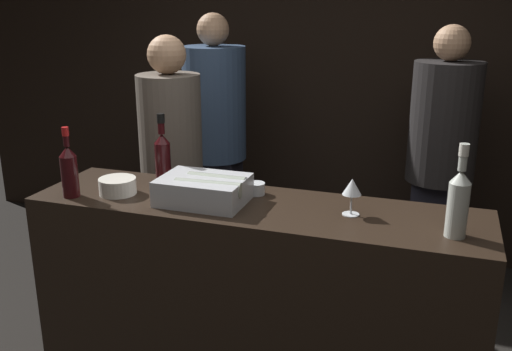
% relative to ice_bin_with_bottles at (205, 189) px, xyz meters
% --- Properties ---
extents(wall_back_chalkboard, '(6.40, 0.06, 2.80)m').
position_rel_ice_bin_with_bottles_xyz_m(wall_back_chalkboard, '(0.21, 2.06, 0.30)').
color(wall_back_chalkboard, black).
rests_on(wall_back_chalkboard, ground_plane).
extents(bar_counter, '(1.93, 0.50, 1.04)m').
position_rel_ice_bin_with_bottles_xyz_m(bar_counter, '(0.21, 0.04, -0.58)').
color(bar_counter, black).
rests_on(bar_counter, ground_plane).
extents(ice_bin_with_bottles, '(0.37, 0.27, 0.12)m').
position_rel_ice_bin_with_bottles_xyz_m(ice_bin_with_bottles, '(0.00, 0.00, 0.00)').
color(ice_bin_with_bottles, '#B7BABF').
rests_on(ice_bin_with_bottles, bar_counter).
extents(bowl_white, '(0.16, 0.16, 0.07)m').
position_rel_ice_bin_with_bottles_xyz_m(bowl_white, '(-0.41, -0.02, -0.02)').
color(bowl_white, silver).
rests_on(bowl_white, bar_counter).
extents(wine_glass, '(0.08, 0.08, 0.15)m').
position_rel_ice_bin_with_bottles_xyz_m(wine_glass, '(0.61, 0.05, 0.05)').
color(wine_glass, silver).
rests_on(wine_glass, bar_counter).
extents(candle_votive, '(0.08, 0.08, 0.05)m').
position_rel_ice_bin_with_bottles_xyz_m(candle_votive, '(0.17, 0.17, -0.03)').
color(candle_votive, silver).
rests_on(candle_votive, bar_counter).
extents(white_wine_bottle, '(0.08, 0.08, 0.35)m').
position_rel_ice_bin_with_bottles_xyz_m(white_wine_bottle, '(1.01, -0.04, 0.08)').
color(white_wine_bottle, '#B2B7AD').
rests_on(white_wine_bottle, bar_counter).
extents(red_wine_bottle_black_foil, '(0.07, 0.07, 0.33)m').
position_rel_ice_bin_with_bottles_xyz_m(red_wine_bottle_black_foil, '(-0.30, 0.19, 0.08)').
color(red_wine_bottle_black_foil, black).
rests_on(red_wine_bottle_black_foil, bar_counter).
extents(red_wine_bottle_tall, '(0.07, 0.07, 0.31)m').
position_rel_ice_bin_with_bottles_xyz_m(red_wine_bottle_tall, '(-0.58, -0.12, 0.06)').
color(red_wine_bottle_tall, black).
rests_on(red_wine_bottle_tall, bar_counter).
extents(person_in_hoodie, '(0.35, 0.35, 1.68)m').
position_rel_ice_bin_with_bottles_xyz_m(person_in_hoodie, '(-0.51, 0.70, -0.16)').
color(person_in_hoodie, black).
rests_on(person_in_hoodie, ground_plane).
extents(person_blond_tee, '(0.42, 0.42, 1.78)m').
position_rel_ice_bin_with_bottles_xyz_m(person_blond_tee, '(-0.53, 1.38, -0.11)').
color(person_blond_tee, black).
rests_on(person_blond_tee, ground_plane).
extents(person_grey_polo, '(0.41, 0.41, 1.72)m').
position_rel_ice_bin_with_bottles_xyz_m(person_grey_polo, '(0.93, 1.45, -0.14)').
color(person_grey_polo, black).
rests_on(person_grey_polo, ground_plane).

